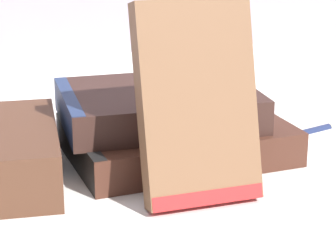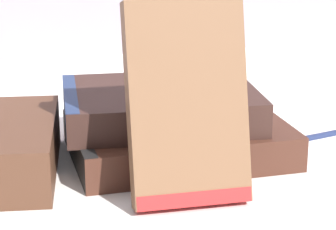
# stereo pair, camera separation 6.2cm
# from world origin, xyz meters

# --- Properties ---
(ground_plane) EXTENTS (3.00, 3.00, 0.00)m
(ground_plane) POSITION_xyz_m (0.00, 0.00, 0.00)
(ground_plane) COLOR silver
(book_flat_bottom) EXTENTS (0.21, 0.15, 0.03)m
(book_flat_bottom) POSITION_xyz_m (0.04, 0.04, 0.02)
(book_flat_bottom) COLOR #422319
(book_flat_bottom) RESTS_ON ground_plane
(book_flat_top) EXTENTS (0.19, 0.15, 0.03)m
(book_flat_top) POSITION_xyz_m (0.02, 0.05, 0.05)
(book_flat_top) COLOR #331E19
(book_flat_top) RESTS_ON book_flat_bottom
(book_leaning_front) EXTENTS (0.10, 0.06, 0.17)m
(book_leaning_front) POSITION_xyz_m (0.03, -0.05, 0.08)
(book_leaning_front) COLOR brown
(book_leaning_front) RESTS_ON ground_plane
(pocket_watch) EXTENTS (0.05, 0.06, 0.01)m
(pocket_watch) POSITION_xyz_m (0.05, 0.05, 0.07)
(pocket_watch) COLOR silver
(pocket_watch) RESTS_ON book_flat_top
(fountain_pen) EXTENTS (0.12, 0.04, 0.01)m
(fountain_pen) POSITION_xyz_m (0.18, 0.06, 0.00)
(fountain_pen) COLOR #1E284C
(fountain_pen) RESTS_ON ground_plane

